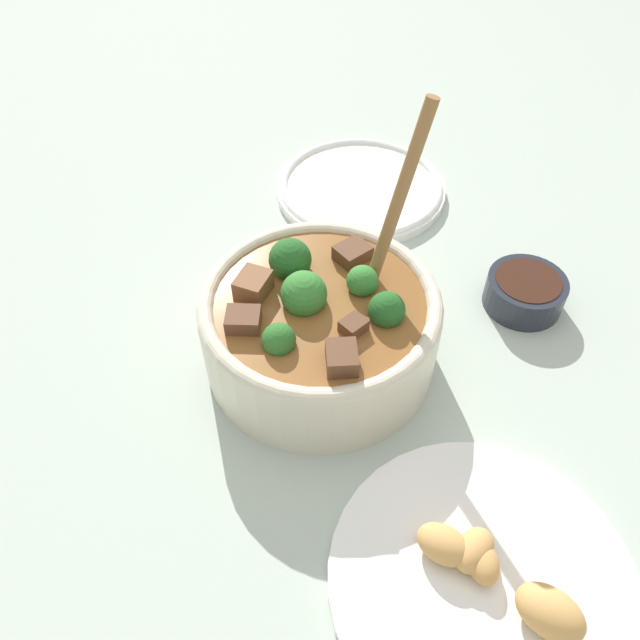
{
  "coord_description": "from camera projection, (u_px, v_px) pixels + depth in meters",
  "views": [
    {
      "loc": [
        -0.31,
        0.26,
        0.5
      ],
      "look_at": [
        0.0,
        0.0,
        0.06
      ],
      "focal_mm": 35.0,
      "sensor_mm": 36.0,
      "label": 1
    }
  ],
  "objects": [
    {
      "name": "food_plate",
      "position": [
        485.0,
        580.0,
        0.48
      ],
      "size": [
        0.24,
        0.24,
        0.04
      ],
      "color": "white",
      "rests_on": "ground_plane"
    },
    {
      "name": "empty_plate",
      "position": [
        361.0,
        187.0,
        0.82
      ],
      "size": [
        0.22,
        0.22,
        0.02
      ],
      "color": "white",
      "rests_on": "ground_plane"
    },
    {
      "name": "stew_bowl",
      "position": [
        320.0,
        322.0,
        0.6
      ],
      "size": [
        0.23,
        0.23,
        0.26
      ],
      "color": "beige",
      "rests_on": "ground_plane"
    },
    {
      "name": "condiment_bowl",
      "position": [
        525.0,
        291.0,
        0.68
      ],
      "size": [
        0.09,
        0.09,
        0.04
      ],
      "color": "#232833",
      "rests_on": "ground_plane"
    },
    {
      "name": "ground_plane",
      "position": [
        320.0,
        357.0,
        0.64
      ],
      "size": [
        4.0,
        4.0,
        0.0
      ],
      "primitive_type": "plane",
      "color": "#ADBCAD"
    }
  ]
}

